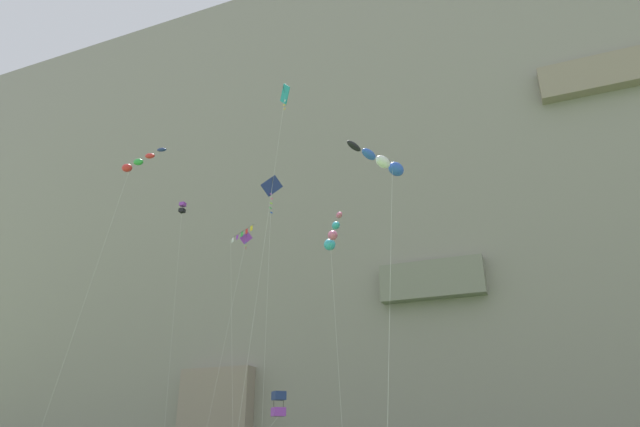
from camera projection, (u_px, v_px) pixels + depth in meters
cliff_face at (439, 194)px, 82.95m from camera, size 180.00×25.49×78.17m
kite_windsock_upper_mid at (137, 163)px, 46.68m from camera, size 7.00×2.96×26.71m
kite_diamond_far_right at (283, 110)px, 44.07m from camera, size 2.56×2.94×30.98m
kite_windsock_low_left at (384, 163)px, 29.51m from camera, size 2.07×5.27×18.15m
kite_windsock_high_center at (332, 236)px, 37.20m from camera, size 2.98×4.51×17.51m
kite_banner_mid_center at (241, 247)px, 55.64m from camera, size 4.29×3.51×24.10m
kite_box_upper_left at (182, 210)px, 58.83m from camera, size 2.82×2.57×27.99m
kite_box_front_field at (278, 404)px, 36.29m from camera, size 3.18×4.73×7.13m
kite_diamond_mid_left at (271, 193)px, 47.47m from camera, size 1.52×2.50×25.67m
kite_diamond_low_center at (242, 256)px, 55.48m from camera, size 1.44×5.10×24.28m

